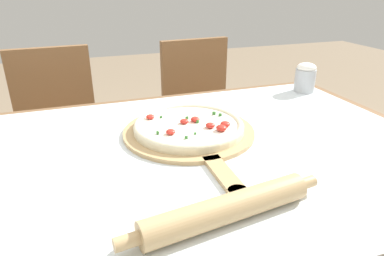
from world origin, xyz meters
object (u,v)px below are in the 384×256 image
object	(u,v)px
pizza_peel	(191,134)
flour_cup	(305,77)
rolling_pin	(227,209)
pizza	(189,126)
chair_right	(201,111)
chair_left	(59,128)

from	to	relation	value
pizza_peel	flour_cup	bearing A→B (deg)	23.94
flour_cup	rolling_pin	bearing A→B (deg)	-134.50
pizza	chair_right	distance (m)	0.86
rolling_pin	chair_left	bearing A→B (deg)	107.22
rolling_pin	flour_cup	distance (m)	0.93
pizza	chair_left	bearing A→B (deg)	119.32
pizza_peel	flour_cup	world-z (taller)	flour_cup
rolling_pin	flour_cup	bearing A→B (deg)	45.50
pizza_peel	rolling_pin	size ratio (longest dim) A/B	1.28
pizza_peel	rolling_pin	distance (m)	0.40
pizza	rolling_pin	bearing A→B (deg)	-98.26
pizza_peel	chair_left	bearing A→B (deg)	118.78
chair_right	pizza_peel	bearing A→B (deg)	-116.55
pizza	rolling_pin	world-z (taller)	rolling_pin
chair_left	chair_right	xyz separation A→B (m)	(0.74, -0.00, 0.00)
chair_left	pizza_peel	bearing A→B (deg)	-63.99
pizza	rolling_pin	xyz separation A→B (m)	(-0.06, -0.42, 0.00)
flour_cup	chair_right	bearing A→B (deg)	118.15
pizza	flour_cup	distance (m)	0.64
pizza_peel	rolling_pin	xyz separation A→B (m)	(-0.06, -0.40, 0.02)
rolling_pin	chair_right	world-z (taller)	chair_right
rolling_pin	pizza_peel	bearing A→B (deg)	81.46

